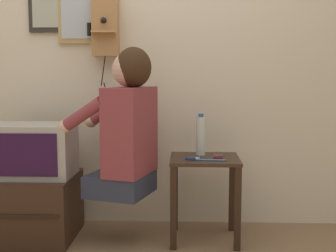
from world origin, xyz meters
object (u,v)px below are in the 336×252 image
object	(u,v)px
cell_phone_spare	(218,156)
toothbrush	(209,160)
person	(127,126)
cell_phone_held	(193,158)
water_bottle	(201,135)
television	(31,150)
wall_phone_antique	(105,26)

from	to	relation	value
cell_phone_spare	toothbrush	bearing A→B (deg)	-111.32
person	cell_phone_held	distance (m)	0.47
water_bottle	television	bearing A→B (deg)	-174.52
cell_phone_held	person	bearing A→B (deg)	-154.52
cell_phone_held	wall_phone_antique	bearing A→B (deg)	170.82
toothbrush	cell_phone_held	bearing A→B (deg)	60.42
water_bottle	toothbrush	bearing A→B (deg)	-78.15
television	water_bottle	distance (m)	1.13
television	cell_phone_held	size ratio (longest dim) A/B	4.05
cell_phone_spare	toothbrush	world-z (taller)	toothbrush
toothbrush	wall_phone_antique	bearing A→B (deg)	62.29
person	wall_phone_antique	xyz separation A→B (m)	(-0.19, 0.39, 0.66)
cell_phone_held	toothbrush	xyz separation A→B (m)	(0.10, -0.06, 0.00)
cell_phone_held	cell_phone_spare	xyz separation A→B (m)	(0.17, 0.07, 0.00)
wall_phone_antique	water_bottle	size ratio (longest dim) A/B	3.01
wall_phone_antique	cell_phone_held	size ratio (longest dim) A/B	6.09
person	toothbrush	distance (m)	0.56
person	wall_phone_antique	size ratio (longest dim) A/B	1.13
cell_phone_held	cell_phone_spare	world-z (taller)	same
cell_phone_held	cell_phone_spare	size ratio (longest dim) A/B	1.06
cell_phone_held	water_bottle	xyz separation A→B (m)	(0.05, 0.15, 0.13)
person	television	world-z (taller)	person
cell_phone_spare	wall_phone_antique	bearing A→B (deg)	165.59
person	cell_phone_held	bearing A→B (deg)	-69.12
television	water_bottle	bearing A→B (deg)	5.48
television	cell_phone_spare	world-z (taller)	television
television	wall_phone_antique	xyz separation A→B (m)	(0.45, 0.32, 0.84)
water_bottle	person	bearing A→B (deg)	-159.29
cell_phone_held	toothbrush	size ratio (longest dim) A/B	0.72
television	toothbrush	world-z (taller)	television
wall_phone_antique	toothbrush	xyz separation A→B (m)	(0.71, -0.42, -0.87)
television	cell_phone_spare	size ratio (longest dim) A/B	4.30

